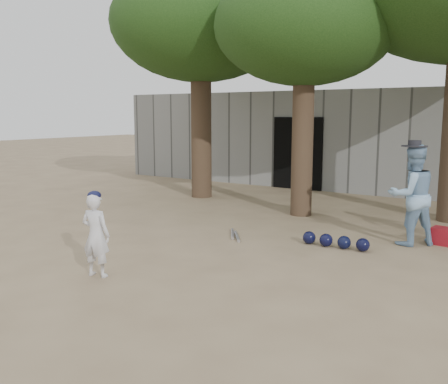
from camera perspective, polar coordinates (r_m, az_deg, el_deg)
The scene contains 8 objects.
ground at distance 8.47m, azimuth -7.19°, elevation -6.89°, with size 70.00×70.00×0.00m, color #937C5E.
boy_player at distance 7.30m, azimuth -14.44°, elevation -4.80°, with size 0.44×0.29×1.20m, color silver.
spectator_blue at distance 9.34m, azimuth 20.65°, elevation -0.33°, with size 0.86×0.67×1.78m, color #84A9CC.
red_bag at distance 9.70m, azimuth 23.88°, elevation -4.65°, with size 0.42×0.32×0.30m, color #A71629.
back_building at distance 17.35m, azimuth 15.64°, elevation 5.96°, with size 16.00×5.24×3.00m.
helmet_row at distance 8.89m, azimuth 12.58°, elevation -5.51°, with size 1.19×0.27×0.23m.
bat_pile at distance 9.48m, azimuth 1.24°, elevation -4.94°, with size 0.64×0.74×0.06m.
tree_row at distance 12.32m, azimuth 11.64°, elevation 19.92°, with size 11.40×5.80×6.69m.
Camera 1 is at (5.34, -6.16, 2.30)m, focal length 40.00 mm.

